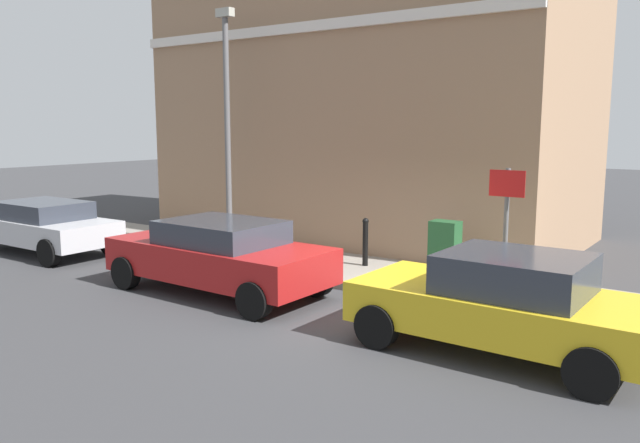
% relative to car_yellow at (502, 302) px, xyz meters
% --- Properties ---
extents(ground, '(80.00, 80.00, 0.00)m').
position_rel_car_yellow_xyz_m(ground, '(0.78, 2.76, -0.73)').
color(ground, '#38383A').
extents(sidewalk, '(2.46, 30.00, 0.15)m').
position_rel_car_yellow_xyz_m(sidewalk, '(2.75, 8.76, -0.66)').
color(sidewalk, gray).
rests_on(sidewalk, ground).
extents(corner_building, '(6.34, 10.98, 9.53)m').
position_rel_car_yellow_xyz_m(corner_building, '(7.10, 6.25, 4.03)').
color(corner_building, '#937256').
rests_on(corner_building, ground).
extents(car_yellow, '(1.96, 4.01, 1.42)m').
position_rel_car_yellow_xyz_m(car_yellow, '(0.00, 0.00, 0.00)').
color(car_yellow, gold).
rests_on(car_yellow, ground).
extents(car_red, '(2.00, 4.44, 1.39)m').
position_rel_car_yellow_xyz_m(car_red, '(0.05, 5.45, 0.00)').
color(car_red, maroon).
rests_on(car_red, ground).
extents(car_silver, '(1.91, 4.21, 1.29)m').
position_rel_car_yellow_xyz_m(car_silver, '(0.22, 11.66, -0.04)').
color(car_silver, '#B7B7BC').
rests_on(car_silver, ground).
extents(utility_cabinet, '(0.46, 0.61, 1.15)m').
position_rel_car_yellow_xyz_m(utility_cabinet, '(2.96, 2.19, -0.05)').
color(utility_cabinet, '#1E4C28').
rests_on(utility_cabinet, sidewalk).
extents(bollard_near_cabinet, '(0.14, 0.14, 1.04)m').
position_rel_car_yellow_xyz_m(bollard_near_cabinet, '(3.06, 4.06, -0.03)').
color(bollard_near_cabinet, black).
rests_on(bollard_near_cabinet, sidewalk).
extents(bollard_far_kerb, '(0.14, 0.14, 1.04)m').
position_rel_car_yellow_xyz_m(bollard_far_kerb, '(1.77, 5.60, -0.03)').
color(bollard_far_kerb, black).
rests_on(bollard_far_kerb, sidewalk).
extents(street_sign, '(0.08, 0.60, 2.30)m').
position_rel_car_yellow_xyz_m(street_sign, '(1.89, 0.64, 0.93)').
color(street_sign, '#59595B').
rests_on(street_sign, sidewalk).
extents(lamppost, '(0.20, 0.44, 5.72)m').
position_rel_car_yellow_xyz_m(lamppost, '(2.96, 7.94, 2.57)').
color(lamppost, '#59595B').
rests_on(lamppost, sidewalk).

